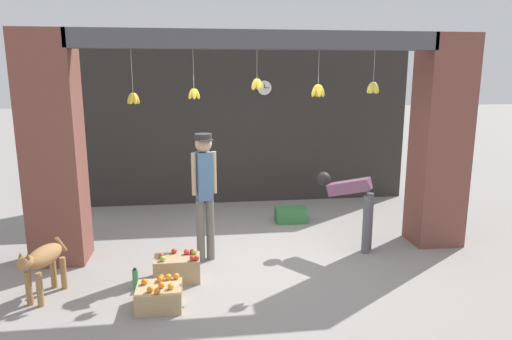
% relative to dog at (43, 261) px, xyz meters
% --- Properties ---
extents(ground_plane, '(60.00, 60.00, 0.00)m').
position_rel_dog_xyz_m(ground_plane, '(2.60, 0.82, -0.45)').
color(ground_plane, gray).
extents(shop_back_wall, '(6.72, 0.12, 3.07)m').
position_rel_dog_xyz_m(shop_back_wall, '(2.60, 3.77, 1.09)').
color(shop_back_wall, '#2D2B28').
rests_on(shop_back_wall, ground_plane).
extents(shop_pillar_left, '(0.70, 0.60, 3.07)m').
position_rel_dog_xyz_m(shop_pillar_left, '(-0.11, 1.12, 1.09)').
color(shop_pillar_left, brown).
rests_on(shop_pillar_left, ground_plane).
extents(shop_pillar_right, '(0.70, 0.60, 3.07)m').
position_rel_dog_xyz_m(shop_pillar_right, '(5.31, 1.12, 1.09)').
color(shop_pillar_right, brown).
rests_on(shop_pillar_right, ground_plane).
extents(storefront_awning, '(4.82, 0.25, 0.94)m').
position_rel_dog_xyz_m(storefront_awning, '(2.60, 0.94, 2.47)').
color(storefront_awning, '#4C4C51').
extents(dog, '(0.41, 0.81, 0.66)m').
position_rel_dog_xyz_m(dog, '(0.00, 0.00, 0.00)').
color(dog, '#9E7042').
rests_on(dog, ground_plane).
extents(shopkeeper, '(0.33, 0.31, 1.76)m').
position_rel_dog_xyz_m(shopkeeper, '(1.85, 0.86, 0.60)').
color(shopkeeper, '#6B665B').
rests_on(shopkeeper, ground_plane).
extents(worker_stooping, '(0.76, 0.61, 1.11)m').
position_rel_dog_xyz_m(worker_stooping, '(3.97, 1.01, 0.29)').
color(worker_stooping, '#56565B').
rests_on(worker_stooping, ground_plane).
extents(fruit_crate_oranges, '(0.49, 0.44, 0.30)m').
position_rel_dog_xyz_m(fruit_crate_oranges, '(1.31, -0.38, -0.32)').
color(fruit_crate_oranges, tan).
rests_on(fruit_crate_oranges, ground_plane).
extents(fruit_crate_apples, '(0.56, 0.34, 0.36)m').
position_rel_dog_xyz_m(fruit_crate_apples, '(1.48, 0.27, -0.29)').
color(fruit_crate_apples, tan).
rests_on(fruit_crate_apples, ground_plane).
extents(produce_box_green, '(0.53, 0.32, 0.25)m').
position_rel_dog_xyz_m(produce_box_green, '(3.35, 2.33, -0.32)').
color(produce_box_green, '#387A42').
rests_on(produce_box_green, ground_plane).
extents(water_bottle, '(0.07, 0.07, 0.26)m').
position_rel_dog_xyz_m(water_bottle, '(0.99, 0.10, -0.33)').
color(water_bottle, '#38934C').
rests_on(water_bottle, ground_plane).
extents(wall_clock, '(0.29, 0.03, 0.29)m').
position_rel_dog_xyz_m(wall_clock, '(3.08, 3.69, 1.81)').
color(wall_clock, black).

